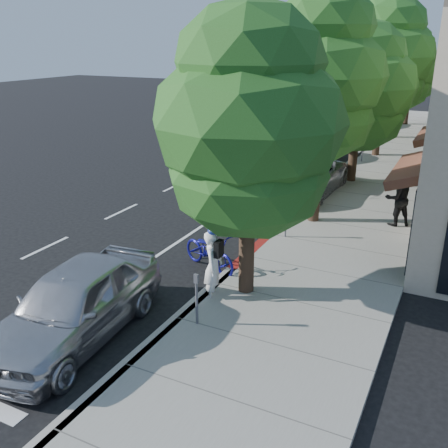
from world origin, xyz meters
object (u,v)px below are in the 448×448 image
Objects in this scene: street_tree_4 at (401,67)px; bicycle at (209,251)px; street_tree_1 at (322,79)px; pedestrian at (398,198)px; street_tree_0 at (249,126)px; cyclist at (213,266)px; dark_sedan at (308,148)px; street_tree_5 at (412,69)px; near_car_a at (74,304)px; silver_suv at (304,178)px; street_tree_3 at (386,59)px; street_tree_2 at (359,88)px; white_pickup at (335,132)px; dark_suv_far at (361,116)px.

street_tree_4 reaches higher than bicycle.
street_tree_1 is 4.11× the size of pedestrian.
street_tree_0 is 3.71× the size of pedestrian.
cyclist is 0.40× the size of dark_sedan.
street_tree_5 is 1.35× the size of near_car_a.
street_tree_0 is 0.90× the size of street_tree_1.
street_tree_4 is 1.36× the size of silver_suv.
street_tree_3 reaches higher than near_car_a.
street_tree_2 is 1.06× the size of street_tree_5.
pedestrian is (2.75, -23.19, -3.03)m from street_tree_5.
pedestrian is (4.35, 5.84, 0.57)m from bicycle.
white_pickup is (-3.10, 14.81, -4.38)m from street_tree_1.
silver_suv is at bearing 79.69° from near_car_a.
cyclist reaches higher than near_car_a.
street_tree_4 is at bearing -17.76° from cyclist.
near_car_a is (-2.61, -9.50, -4.24)m from street_tree_1.
street_tree_0 is 4.31m from bicycle.
street_tree_0 is at bearing -90.00° from street_tree_5.
cyclist is at bearing -84.17° from silver_suv.
street_tree_3 is at bearing -72.25° from dark_suv_far.
street_tree_2 is 5.66m from dark_sedan.
street_tree_5 is at bearing 80.67° from near_car_a.
street_tree_3 is 12.06m from street_tree_5.
street_tree_0 reaches higher than cyclist.
cyclist reaches higher than silver_suv.
street_tree_4 is at bearing 19.18° from bicycle.
silver_suv is (-0.75, 9.82, -0.18)m from cyclist.
street_tree_0 is 0.97× the size of street_tree_4.
pedestrian is (3.40, 7.41, 0.18)m from cyclist.
street_tree_5 reaches higher than cyclist.
street_tree_3 is at bearing -90.00° from street_tree_4.
pedestrian is (5.37, 10.31, 0.27)m from near_car_a.
near_car_a is (0.21, -30.78, -0.05)m from dark_suv_far.
dark_suv_far is 21.22m from pedestrian.
dark_sedan is at bearing -89.66° from pedestrian.
street_tree_5 is at bearing 90.00° from street_tree_2.
street_tree_3 is 4.52× the size of cyclist.
street_tree_3 is 1.73× the size of white_pickup.
dark_suv_far is at bearing 81.95° from white_pickup.
street_tree_0 is 3.41× the size of bicycle.
street_tree_2 is 1.43× the size of near_car_a.
near_car_a is at bearing -95.42° from street_tree_4.
pedestrian is at bearing 67.97° from street_tree_0.
pedestrian reaches higher than bicycle.
near_car_a is (-2.61, -27.50, -3.74)m from street_tree_4.
street_tree_0 reaches higher than dark_suv_far.
street_tree_1 is 4.24× the size of cyclist.
pedestrian is (2.75, -11.19, -4.19)m from street_tree_3.
bicycle is at bearing -91.29° from white_pickup.
street_tree_5 is 5.10m from dark_suv_far.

